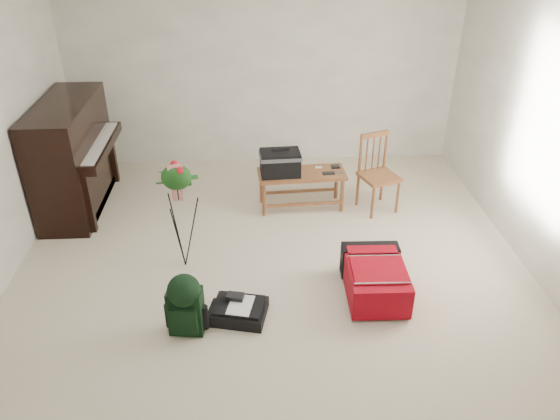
{
  "coord_description": "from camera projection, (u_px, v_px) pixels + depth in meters",
  "views": [
    {
      "loc": [
        -0.16,
        -4.13,
        3.2
      ],
      "look_at": [
        0.08,
        0.35,
        0.58
      ],
      "focal_mm": 35.0,
      "sensor_mm": 36.0,
      "label": 1
    }
  ],
  "objects": [
    {
      "name": "green_backpack",
      "position": [
        185.0,
        302.0,
        4.45
      ],
      "size": [
        0.3,
        0.28,
        0.56
      ],
      "rotation": [
        0.0,
        0.0,
        -0.13
      ],
      "color": "black",
      "rests_on": "floor"
    },
    {
      "name": "dining_chair",
      "position": [
        379.0,
        174.0,
        6.19
      ],
      "size": [
        0.5,
        0.5,
        0.89
      ],
      "rotation": [
        0.0,
        0.0,
        0.35
      ],
      "color": "brown",
      "rests_on": "floor"
    },
    {
      "name": "flower_stand",
      "position": [
        181.0,
        217.0,
        5.14
      ],
      "size": [
        0.41,
        0.41,
        1.13
      ],
      "rotation": [
        0.0,
        0.0,
        0.18
      ],
      "color": "black",
      "rests_on": "floor"
    },
    {
      "name": "floor",
      "position": [
        273.0,
        281.0,
        5.19
      ],
      "size": [
        5.0,
        5.5,
        0.01
      ],
      "primitive_type": "cube",
      "color": "beige",
      "rests_on": "ground"
    },
    {
      "name": "ceiling",
      "position": [
        271.0,
        5.0,
        3.92
      ],
      "size": [
        5.0,
        5.5,
        0.01
      ],
      "primitive_type": "cube",
      "color": "white",
      "rests_on": "wall_back"
    },
    {
      "name": "piano",
      "position": [
        74.0,
        158.0,
        6.16
      ],
      "size": [
        0.71,
        1.5,
        1.25
      ],
      "color": "black",
      "rests_on": "floor"
    },
    {
      "name": "bench",
      "position": [
        287.0,
        166.0,
        6.13
      ],
      "size": [
        1.02,
        0.46,
        0.76
      ],
      "rotation": [
        0.0,
        0.0,
        0.06
      ],
      "color": "brown",
      "rests_on": "floor"
    },
    {
      "name": "red_suitcase",
      "position": [
        374.0,
        275.0,
        4.98
      ],
      "size": [
        0.54,
        0.78,
        0.33
      ],
      "rotation": [
        0.0,
        0.0,
        -0.02
      ],
      "color": "#A00615",
      "rests_on": "floor"
    },
    {
      "name": "wall_back",
      "position": [
        263.0,
        70.0,
        6.93
      ],
      "size": [
        5.0,
        0.04,
        2.5
      ],
      "primitive_type": "cube",
      "color": "white",
      "rests_on": "floor"
    },
    {
      "name": "black_duffel",
      "position": [
        239.0,
        310.0,
        4.72
      ],
      "size": [
        0.53,
        0.46,
        0.19
      ],
      "rotation": [
        0.0,
        0.0,
        -0.22
      ],
      "color": "black",
      "rests_on": "floor"
    }
  ]
}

